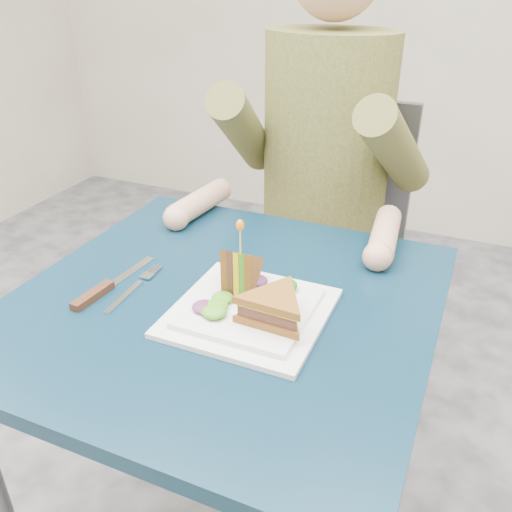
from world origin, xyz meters
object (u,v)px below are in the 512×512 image
at_px(diner, 326,121).
at_px(sandwich_upright, 241,272).
at_px(sandwich_flat, 274,308).
at_px(plate, 250,311).
at_px(knife, 100,291).
at_px(fork, 133,289).
at_px(chair, 329,234).
at_px(table, 225,333).

distance_m(diner, sandwich_upright, 0.60).
distance_m(diner, sandwich_flat, 0.68).
bearing_deg(plate, knife, -170.53).
height_order(diner, knife, diner).
relative_size(diner, fork, 4.15).
distance_m(sandwich_upright, knife, 0.27).
relative_size(chair, fork, 5.18).
height_order(chair, sandwich_upright, chair).
height_order(plate, fork, plate).
bearing_deg(sandwich_flat, sandwich_upright, 142.91).
bearing_deg(sandwich_flat, table, 155.60).
height_order(table, diner, diner).
bearing_deg(knife, sandwich_upright, 20.59).
bearing_deg(chair, knife, -105.47).
bearing_deg(table, chair, 90.00).
xyz_separation_m(chair, diner, (-0.00, -0.11, 0.37)).
bearing_deg(sandwich_upright, knife, -159.41).
bearing_deg(diner, sandwich_flat, -79.51).
bearing_deg(plate, sandwich_upright, 129.88).
xyz_separation_m(sandwich_flat, fork, (-0.29, 0.01, -0.04)).
relative_size(sandwich_flat, fork, 0.80).
distance_m(diner, fork, 0.69).
xyz_separation_m(table, fork, (-0.17, -0.04, 0.08)).
distance_m(plate, sandwich_flat, 0.07).
distance_m(chair, sandwich_flat, 0.81).
bearing_deg(diner, chair, 90.00).
height_order(fork, knife, knife).
relative_size(sandwich_upright, knife, 0.59).
distance_m(table, chair, 0.72).
bearing_deg(diner, sandwich_upright, -87.24).
relative_size(diner, sandwich_upright, 5.72).
xyz_separation_m(plate, sandwich_upright, (-0.04, 0.04, 0.05)).
bearing_deg(knife, table, 19.48).
relative_size(table, chair, 0.81).
height_order(sandwich_flat, knife, sandwich_flat).
distance_m(table, plate, 0.11).
distance_m(sandwich_flat, sandwich_upright, 0.12).
xyz_separation_m(table, diner, (-0.00, 0.60, 0.26)).
bearing_deg(sandwich_upright, sandwich_flat, -37.09).
bearing_deg(diner, plate, -84.02).
height_order(diner, sandwich_flat, diner).
xyz_separation_m(fork, knife, (-0.05, -0.03, 0.00)).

